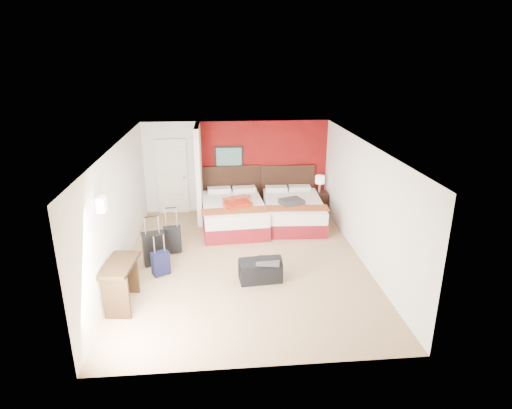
{
  "coord_description": "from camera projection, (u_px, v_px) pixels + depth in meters",
  "views": [
    {
      "loc": [
        -0.49,
        -8.13,
        4.17
      ],
      "look_at": [
        0.32,
        0.8,
        1.0
      ],
      "focal_mm": 29.89,
      "sensor_mm": 36.0,
      "label": 1
    }
  ],
  "objects": [
    {
      "name": "suitcase_black",
      "position": [
        154.0,
        249.0,
        8.85
      ],
      "size": [
        0.51,
        0.39,
        0.67
      ],
      "primitive_type": "cube",
      "rotation": [
        0.0,
        0.0,
        0.27
      ],
      "color": "black",
      "rests_on": "ground"
    },
    {
      "name": "table_lamp",
      "position": [
        320.0,
        184.0,
        11.61
      ],
      "size": [
        0.31,
        0.31,
        0.46
      ],
      "primitive_type": "cylinder",
      "rotation": [
        0.0,
        0.0,
        -0.24
      ],
      "color": "silver",
      "rests_on": "nightstand"
    },
    {
      "name": "bed_left",
      "position": [
        233.0,
        214.0,
        10.81
      ],
      "size": [
        1.67,
        2.29,
        0.66
      ],
      "primitive_type": "cube",
      "rotation": [
        0.0,
        0.0,
        0.07
      ],
      "color": "white",
      "rests_on": "ground"
    },
    {
      "name": "jacket_bundle",
      "position": [
        291.0,
        202.0,
        10.62
      ],
      "size": [
        0.65,
        0.59,
        0.13
      ],
      "primitive_type": "cube",
      "rotation": [
        0.0,
        0.0,
        0.34
      ],
      "color": "#3A3B3F",
      "rests_on": "bed_right"
    },
    {
      "name": "duffel_bag",
      "position": [
        260.0,
        271.0,
        8.25
      ],
      "size": [
        0.84,
        0.5,
        0.41
      ],
      "primitive_type": "cube",
      "rotation": [
        0.0,
        0.0,
        0.09
      ],
      "color": "black",
      "rests_on": "ground"
    },
    {
      "name": "jacket_draped",
      "position": [
        268.0,
        261.0,
        8.14
      ],
      "size": [
        0.51,
        0.46,
        0.06
      ],
      "primitive_type": "cube",
      "rotation": [
        0.0,
        0.0,
        -0.22
      ],
      "color": "#38383D",
      "rests_on": "duffel_bag"
    },
    {
      "name": "nightstand",
      "position": [
        319.0,
        202.0,
        11.79
      ],
      "size": [
        0.46,
        0.46,
        0.6
      ],
      "primitive_type": "cube",
      "rotation": [
        0.0,
        0.0,
        -0.08
      ],
      "color": "black",
      "rests_on": "ground"
    },
    {
      "name": "red_accent_panel",
      "position": [
        264.0,
        166.0,
        11.74
      ],
      "size": [
        3.5,
        0.04,
        2.5
      ],
      "primitive_type": "cube",
      "color": "maroon",
      "rests_on": "ground"
    },
    {
      "name": "entry_door",
      "position": [
        172.0,
        177.0,
        11.58
      ],
      "size": [
        0.82,
        0.06,
        2.05
      ],
      "primitive_type": "cube",
      "color": "silver",
      "rests_on": "ground"
    },
    {
      "name": "room_walls",
      "position": [
        180.0,
        187.0,
        9.86
      ],
      "size": [
        5.02,
        6.52,
        2.5
      ],
      "color": "white",
      "rests_on": "ground"
    },
    {
      "name": "suitcase_navy",
      "position": [
        161.0,
        264.0,
        8.45
      ],
      "size": [
        0.39,
        0.34,
        0.47
      ],
      "primitive_type": "cube",
      "rotation": [
        0.0,
        0.0,
        0.5
      ],
      "color": "black",
      "rests_on": "ground"
    },
    {
      "name": "red_suitcase_open",
      "position": [
        237.0,
        201.0,
        10.6
      ],
      "size": [
        0.91,
        1.03,
        0.11
      ],
      "primitive_type": "cube",
      "rotation": [
        0.0,
        0.0,
        0.41
      ],
      "color": "#A8220E",
      "rests_on": "bed_left"
    },
    {
      "name": "bed_right",
      "position": [
        293.0,
        212.0,
        11.03
      ],
      "size": [
        1.59,
        2.18,
        0.63
      ],
      "primitive_type": "cube",
      "rotation": [
        0.0,
        0.0,
        -0.06
      ],
      "color": "white",
      "rests_on": "ground"
    },
    {
      "name": "desk",
      "position": [
        121.0,
        284.0,
        7.37
      ],
      "size": [
        0.6,
        1.03,
        0.82
      ],
      "primitive_type": "cube",
      "rotation": [
        0.0,
        0.0,
        -0.12
      ],
      "color": "black",
      "rests_on": "ground"
    },
    {
      "name": "suitcase_charcoal",
      "position": [
        173.0,
        240.0,
        9.42
      ],
      "size": [
        0.41,
        0.27,
        0.57
      ],
      "primitive_type": "cube",
      "rotation": [
        0.0,
        0.0,
        0.1
      ],
      "color": "black",
      "rests_on": "ground"
    },
    {
      "name": "partition_wall",
      "position": [
        199.0,
        174.0,
        11.01
      ],
      "size": [
        0.12,
        1.2,
        2.5
      ],
      "primitive_type": "cube",
      "color": "silver",
      "rests_on": "ground"
    },
    {
      "name": "ground",
      "position": [
        245.0,
        262.0,
        9.06
      ],
      "size": [
        6.5,
        6.5,
        0.0
      ],
      "primitive_type": "plane",
      "color": "tan",
      "rests_on": "ground"
    }
  ]
}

